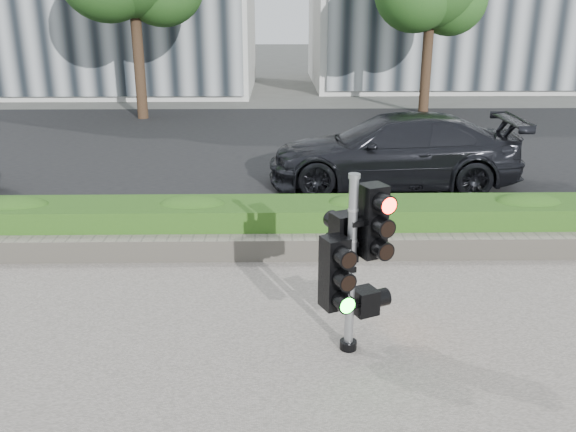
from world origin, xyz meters
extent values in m
plane|color=#51514C|center=(0.00, 0.00, 0.00)|extent=(120.00, 120.00, 0.00)
cube|color=black|center=(0.00, 10.00, 0.01)|extent=(60.00, 13.00, 0.02)
cube|color=gray|center=(0.00, 3.15, 0.06)|extent=(60.00, 0.25, 0.12)
cube|color=gray|center=(0.00, 1.90, 0.20)|extent=(12.00, 0.32, 0.34)
cube|color=#518E2B|center=(0.00, 2.55, 0.37)|extent=(12.00, 1.00, 0.68)
cylinder|color=black|center=(-4.50, 14.50, 2.02)|extent=(0.36, 0.36, 4.03)
cylinder|color=black|center=(5.50, 15.50, 1.79)|extent=(0.36, 0.36, 3.58)
cylinder|color=black|center=(0.94, -0.73, 0.08)|extent=(0.19, 0.19, 0.10)
cylinder|color=gray|center=(0.94, -0.73, 1.02)|extent=(0.10, 0.10, 1.98)
cylinder|color=gray|center=(0.94, -0.73, 2.04)|extent=(0.13, 0.13, 0.05)
cube|color=#FF1107|center=(1.16, -0.67, 1.53)|extent=(0.33, 0.33, 0.79)
cube|color=#14E51E|center=(0.75, -0.85, 1.02)|extent=(0.33, 0.33, 0.79)
cube|color=black|center=(0.88, -0.52, 1.29)|extent=(0.33, 0.33, 0.54)
cube|color=orange|center=(1.13, -0.62, 0.56)|extent=(0.33, 0.33, 0.29)
imported|color=black|center=(2.62, 5.94, 0.78)|extent=(5.31, 2.25, 1.53)
camera|label=1|loc=(0.16, -6.71, 3.66)|focal=38.00mm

